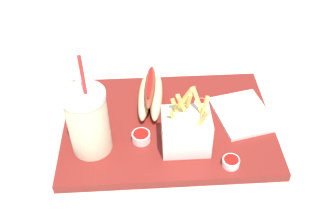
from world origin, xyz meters
TOP-DOWN VIEW (x-y plane):
  - ground_plane at (0.00, 0.00)m, footprint 2.40×2.40m
  - food_tray at (0.00, 0.00)m, footprint 0.46×0.33m
  - soda_cup at (-0.16, -0.06)m, footprint 0.08×0.08m
  - fries_basket at (0.03, -0.07)m, footprint 0.10×0.08m
  - hot_dog_1 at (-0.04, 0.07)m, footprint 0.07×0.17m
  - ketchup_cup_1 at (-0.06, -0.05)m, footprint 0.04×0.04m
  - ketchup_cup_2 at (0.08, 0.04)m, footprint 0.03×0.03m
  - ketchup_cup_3 at (0.12, -0.13)m, footprint 0.03×0.03m
  - napkin_stack at (0.17, 0.01)m, footprint 0.14×0.16m

SIDE VIEW (x-z plane):
  - ground_plane at x=0.00m, z-range -0.02..0.00m
  - food_tray at x=0.00m, z-range 0.00..0.02m
  - napkin_stack at x=0.17m, z-range 0.02..0.03m
  - ketchup_cup_3 at x=0.12m, z-range 0.02..0.04m
  - ketchup_cup_2 at x=0.08m, z-range 0.02..0.04m
  - ketchup_cup_1 at x=-0.06m, z-range 0.02..0.04m
  - hot_dog_1 at x=-0.04m, z-range 0.01..0.08m
  - fries_basket at x=0.03m, z-range -0.01..0.14m
  - soda_cup at x=-0.16m, z-range -0.02..0.21m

